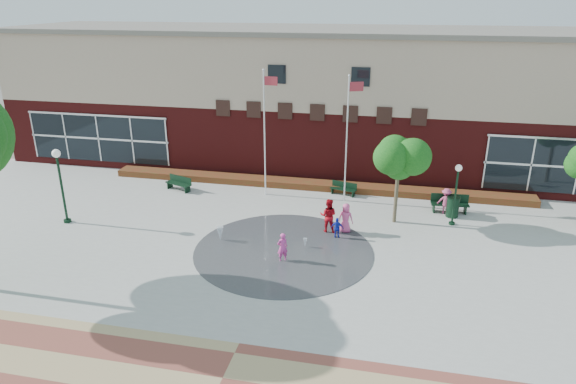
% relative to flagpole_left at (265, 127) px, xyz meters
% --- Properties ---
extents(ground, '(120.00, 120.00, 0.00)m').
position_rel_flagpole_left_xyz_m(ground, '(2.61, -9.91, -4.15)').
color(ground, '#666056').
rests_on(ground, ground).
extents(plaza_concrete, '(46.00, 18.00, 0.01)m').
position_rel_flagpole_left_xyz_m(plaza_concrete, '(2.61, -5.91, -4.14)').
color(plaza_concrete, '#A8A8A0').
rests_on(plaza_concrete, ground).
extents(splash_pad, '(8.40, 8.40, 0.01)m').
position_rel_flagpole_left_xyz_m(splash_pad, '(2.61, -6.91, -4.14)').
color(splash_pad, '#383A3D').
rests_on(splash_pad, ground).
extents(library_building, '(44.40, 10.40, 9.20)m').
position_rel_flagpole_left_xyz_m(library_building, '(2.61, 7.56, 0.50)').
color(library_building, '#5A1413').
rests_on(library_building, ground).
extents(flower_bed, '(26.00, 1.20, 0.40)m').
position_rel_flagpole_left_xyz_m(flower_bed, '(2.61, 1.69, -4.15)').
color(flower_bed, maroon).
rests_on(flower_bed, ground).
extents(flagpole_left, '(0.87, 0.15, 7.45)m').
position_rel_flagpole_left_xyz_m(flagpole_left, '(0.00, 0.00, 0.00)').
color(flagpole_left, white).
rests_on(flagpole_left, ground).
extents(flagpole_right, '(0.84, 0.40, 7.29)m').
position_rel_flagpole_left_xyz_m(flagpole_right, '(4.74, -0.01, -0.07)').
color(flagpole_right, white).
rests_on(flagpole_right, ground).
extents(lamp_left, '(0.42, 0.42, 4.01)m').
position_rel_flagpole_left_xyz_m(lamp_left, '(-9.27, -6.13, -1.65)').
color(lamp_left, black).
rests_on(lamp_left, ground).
extents(lamp_right, '(0.35, 0.35, 3.30)m').
position_rel_flagpole_left_xyz_m(lamp_right, '(10.57, -2.17, -2.09)').
color(lamp_right, black).
rests_on(lamp_right, ground).
extents(bench_left, '(1.82, 1.08, 0.88)m').
position_rel_flagpole_left_xyz_m(bench_left, '(-5.43, -0.43, -3.86)').
color(bench_left, black).
rests_on(bench_left, ground).
extents(bench_mid, '(1.63, 0.84, 0.79)m').
position_rel_flagpole_left_xyz_m(bench_mid, '(4.54, 0.90, -3.89)').
color(bench_mid, black).
rests_on(bench_mid, ground).
extents(bench_right, '(2.06, 0.71, 1.02)m').
position_rel_flagpole_left_xyz_m(bench_right, '(10.55, -0.52, -3.82)').
color(bench_right, black).
rests_on(bench_right, ground).
extents(trash_can, '(0.71, 0.71, 1.16)m').
position_rel_flagpole_left_xyz_m(trash_can, '(10.65, -1.09, -3.56)').
color(trash_can, black).
rests_on(trash_can, ground).
extents(tree_mid, '(2.69, 2.69, 4.54)m').
position_rel_flagpole_left_xyz_m(tree_mid, '(7.62, -2.46, -0.84)').
color(tree_mid, '#443A2A').
rests_on(tree_mid, ground).
extents(water_jet_a, '(0.35, 0.35, 0.69)m').
position_rel_flagpole_left_xyz_m(water_jet_a, '(-0.65, -6.48, -4.15)').
color(water_jet_a, white).
rests_on(water_jet_a, ground).
extents(water_jet_b, '(0.19, 0.19, 0.44)m').
position_rel_flagpole_left_xyz_m(water_jet_b, '(3.53, -6.34, -4.15)').
color(water_jet_b, white).
rests_on(water_jet_b, ground).
extents(child_splash, '(0.60, 0.56, 1.38)m').
position_rel_flagpole_left_xyz_m(child_splash, '(2.77, -7.85, -3.46)').
color(child_splash, '#DE3F9C').
rests_on(child_splash, ground).
extents(adult_red, '(0.87, 0.69, 1.77)m').
position_rel_flagpole_left_xyz_m(adult_red, '(4.35, -4.37, -3.26)').
color(adult_red, '#B80D17').
rests_on(adult_red, ground).
extents(adult_pink, '(0.83, 0.62, 1.54)m').
position_rel_flagpole_left_xyz_m(adult_pink, '(5.21, -4.23, -3.38)').
color(adult_pink, '#EA5192').
rests_on(adult_pink, ground).
extents(child_blue, '(0.64, 0.28, 1.09)m').
position_rel_flagpole_left_xyz_m(child_blue, '(4.89, -5.02, -3.60)').
color(child_blue, '#1728BD').
rests_on(child_blue, ground).
extents(person_bench, '(1.04, 0.70, 1.48)m').
position_rel_flagpole_left_xyz_m(person_bench, '(10.31, -0.76, -3.41)').
color(person_bench, '#BF4572').
rests_on(person_bench, ground).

